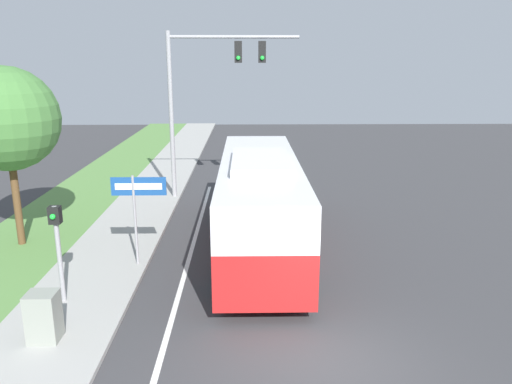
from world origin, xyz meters
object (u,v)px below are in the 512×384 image
object	(u,v)px
signal_gantry	(206,84)
pedestrian_signal	(57,238)
bus	(260,196)
utility_cabinet	(43,317)
street_sign	(137,201)

from	to	relation	value
signal_gantry	pedestrian_signal	distance (m)	11.20
bus	utility_cabinet	xyz separation A→B (m)	(-4.91, -6.01, -1.07)
bus	pedestrian_signal	xyz separation A→B (m)	(-5.17, -4.15, 0.09)
street_sign	utility_cabinet	xyz separation A→B (m)	(-1.25, -4.27, -1.44)
signal_gantry	pedestrian_signal	world-z (taller)	signal_gantry
bus	utility_cabinet	size ratio (longest dim) A/B	9.51
signal_gantry	street_sign	xyz separation A→B (m)	(-1.51, -7.86, -3.04)
bus	street_sign	xyz separation A→B (m)	(-3.67, -1.74, 0.37)
pedestrian_signal	street_sign	size ratio (longest dim) A/B	0.92
street_sign	signal_gantry	bearing A→B (deg)	79.13
street_sign	utility_cabinet	size ratio (longest dim) A/B	2.56
bus	utility_cabinet	bearing A→B (deg)	-129.27
signal_gantry	pedestrian_signal	xyz separation A→B (m)	(-3.01, -10.27, -3.32)
bus	signal_gantry	xyz separation A→B (m)	(-2.16, 6.12, 3.41)
bus	pedestrian_signal	size ratio (longest dim) A/B	4.02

